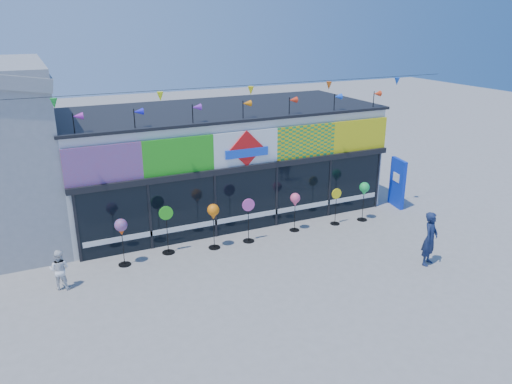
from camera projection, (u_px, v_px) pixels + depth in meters
ground at (292, 271)px, 15.34m from camera, size 80.00×80.00×0.00m
kite_shop at (220, 160)px, 19.74m from camera, size 16.00×5.70×5.31m
blue_sign at (397, 183)px, 20.31m from camera, size 0.32×1.01×2.00m
spinner_0 at (121, 228)px, 15.30m from camera, size 0.40×0.40×1.56m
spinner_1 at (167, 229)px, 16.24m from camera, size 0.46×0.42×1.65m
spinner_2 at (213, 213)px, 16.46m from camera, size 0.40×0.40×1.58m
spinner_3 at (248, 219)px, 17.09m from camera, size 0.44×0.40×1.58m
spinner_4 at (295, 201)px, 17.88m from camera, size 0.37×0.37×1.45m
spinner_5 at (336, 205)px, 18.58m from camera, size 0.40×0.36×1.41m
spinner_6 at (364, 190)px, 18.80m from camera, size 0.39×0.39×1.52m
adult_man at (430, 239)px, 15.50m from camera, size 0.76×0.66×1.74m
child at (60, 270)px, 14.17m from camera, size 0.67×0.55×1.20m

